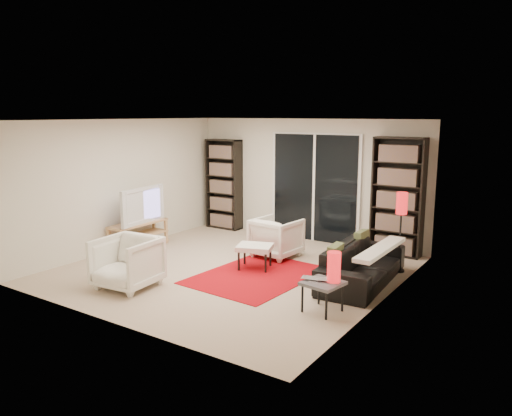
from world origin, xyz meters
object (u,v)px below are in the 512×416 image
object	(u,v)px
armchair_front	(127,263)
ottoman	(255,248)
bookshelf_right	(398,197)
armchair_back	(276,237)
bookshelf_left	(224,184)
side_table	(323,285)
sofa	(362,264)
floor_lamp	(401,212)
tv_stand	(139,235)

from	to	relation	value
armchair_front	ottoman	xyz separation A→B (m)	(1.05, 1.77, -0.03)
bookshelf_right	armchair_back	world-z (taller)	bookshelf_right
bookshelf_left	side_table	xyz separation A→B (m)	(3.94, -3.11, -0.62)
bookshelf_left	sofa	xyz separation A→B (m)	(3.93, -1.76, -0.68)
sofa	armchair_front	xyz separation A→B (m)	(-2.76, -2.09, 0.08)
armchair_front	floor_lamp	bearing A→B (deg)	38.51
armchair_back	armchair_front	distance (m)	2.74
bookshelf_left	sofa	size ratio (longest dim) A/B	0.98
armchair_front	tv_stand	bearing A→B (deg)	127.23
ottoman	floor_lamp	size ratio (longest dim) A/B	0.52
armchair_back	ottoman	size ratio (longest dim) A/B	1.13
tv_stand	armchair_back	bearing A→B (deg)	21.68
bookshelf_right	sofa	xyz separation A→B (m)	(0.08, -1.76, -0.76)
bookshelf_left	armchair_front	xyz separation A→B (m)	(1.17, -3.86, -0.60)
bookshelf_right	tv_stand	size ratio (longest dim) A/B	1.74
tv_stand	side_table	world-z (taller)	tv_stand
armchair_back	armchair_front	xyz separation A→B (m)	(-0.97, -2.57, 0.03)
bookshelf_right	side_table	bearing A→B (deg)	-88.42
armchair_back	armchair_front	size ratio (longest dim) A/B	0.93
bookshelf_right	tv_stand	bearing A→B (deg)	-151.45
tv_stand	armchair_back	world-z (taller)	armchair_back
floor_lamp	tv_stand	bearing A→B (deg)	-163.69
tv_stand	floor_lamp	bearing A→B (deg)	16.31
armchair_back	bookshelf_left	bearing A→B (deg)	-26.53
armchair_front	armchair_back	bearing A→B (deg)	64.10
sofa	ottoman	distance (m)	1.75
bookshelf_right	tv_stand	distance (m)	4.79
armchair_front	floor_lamp	distance (m)	4.27
sofa	ottoman	bearing A→B (deg)	97.25
tv_stand	sofa	bearing A→B (deg)	6.64
side_table	floor_lamp	xyz separation A→B (m)	(0.28, 2.18, 0.62)
tv_stand	sofa	world-z (taller)	sofa
tv_stand	armchair_front	distance (m)	2.17
bookshelf_right	armchair_back	size ratio (longest dim) A/B	2.75
sofa	side_table	distance (m)	1.35
bookshelf_left	sofa	bearing A→B (deg)	-24.18
sofa	floor_lamp	world-z (taller)	floor_lamp
armchair_back	ottoman	bearing A→B (deg)	100.35
sofa	side_table	world-z (taller)	sofa
sofa	armchair_back	xyz separation A→B (m)	(-1.79, 0.48, 0.06)
armchair_back	ottoman	distance (m)	0.81
bookshelf_left	floor_lamp	bearing A→B (deg)	-12.50
side_table	ottoman	bearing A→B (deg)	149.38
sofa	ottoman	size ratio (longest dim) A/B	2.96
ottoman	floor_lamp	distance (m)	2.40
sofa	side_table	xyz separation A→B (m)	(0.01, -1.35, 0.06)
sofa	armchair_back	size ratio (longest dim) A/B	2.61
armchair_front	bookshelf_left	bearing A→B (deg)	101.58
tv_stand	sofa	size ratio (longest dim) A/B	0.60
sofa	ottoman	world-z (taller)	sofa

